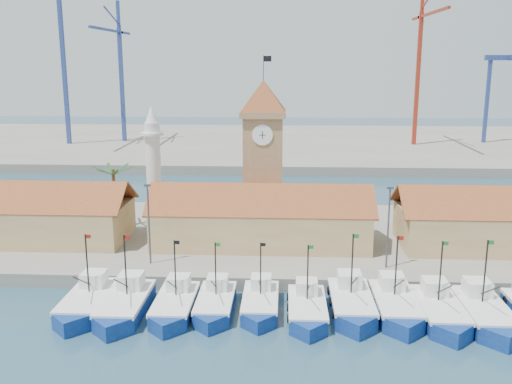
# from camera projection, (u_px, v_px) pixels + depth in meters

# --- Properties ---
(ground) EXTENTS (400.00, 400.00, 0.00)m
(ground) POSITION_uv_depth(u_px,v_px,m) (252.00, 327.00, 51.55)
(ground) COLOR navy
(ground) RESTS_ON ground
(quay) EXTENTS (140.00, 32.00, 1.50)m
(quay) POSITION_uv_depth(u_px,v_px,m) (262.00, 239.00, 74.74)
(quay) COLOR gray
(quay) RESTS_ON ground
(terminal) EXTENTS (240.00, 80.00, 2.00)m
(terminal) POSITION_uv_depth(u_px,v_px,m) (275.00, 144.00, 158.42)
(terminal) COLOR gray
(terminal) RESTS_ON ground
(boat_0) EXTENTS (3.82, 10.45, 7.91)m
(boat_0) POSITION_uv_depth(u_px,v_px,m) (86.00, 304.00, 54.47)
(boat_0) COLOR navy
(boat_0) RESTS_ON ground
(boat_1) EXTENTS (3.88, 10.64, 8.05)m
(boat_1) POSITION_uv_depth(u_px,v_px,m) (125.00, 307.00, 53.80)
(boat_1) COLOR navy
(boat_1) RESTS_ON ground
(boat_2) EXTENTS (3.61, 9.89, 7.48)m
(boat_2) POSITION_uv_depth(u_px,v_px,m) (174.00, 307.00, 53.94)
(boat_2) COLOR navy
(boat_2) RESTS_ON ground
(boat_3) EXTENTS (3.43, 9.40, 7.12)m
(boat_3) POSITION_uv_depth(u_px,v_px,m) (215.00, 305.00, 54.36)
(boat_3) COLOR navy
(boat_3) RESTS_ON ground
(boat_4) EXTENTS (3.40, 9.32, 7.06)m
(boat_4) POSITION_uv_depth(u_px,v_px,m) (260.00, 305.00, 54.52)
(boat_4) COLOR navy
(boat_4) RESTS_ON ground
(boat_5) EXTENTS (3.52, 9.63, 7.29)m
(boat_5) POSITION_uv_depth(u_px,v_px,m) (307.00, 311.00, 53.13)
(boat_5) COLOR navy
(boat_5) RESTS_ON ground
(boat_6) EXTENTS (3.89, 10.65, 8.06)m
(boat_6) POSITION_uv_depth(u_px,v_px,m) (352.00, 305.00, 54.12)
(boat_6) COLOR navy
(boat_6) RESTS_ON ground
(boat_7) EXTENTS (3.86, 10.57, 8.00)m
(boat_7) POSITION_uv_depth(u_px,v_px,m) (396.00, 307.00, 53.70)
(boat_7) COLOR navy
(boat_7) RESTS_ON ground
(boat_8) EXTENTS (3.79, 10.39, 7.86)m
(boat_8) POSITION_uv_depth(u_px,v_px,m) (440.00, 313.00, 52.54)
(boat_8) COLOR navy
(boat_8) RESTS_ON ground
(boat_9) EXTENTS (3.93, 10.75, 8.14)m
(boat_9) POSITION_uv_depth(u_px,v_px,m) (485.00, 315.00, 52.04)
(boat_9) COLOR navy
(boat_9) RESTS_ON ground
(hall_left) EXTENTS (31.20, 10.13, 7.61)m
(hall_left) POSITION_uv_depth(u_px,v_px,m) (7.00, 220.00, 71.69)
(hall_left) COLOR tan
(hall_left) RESTS_ON quay
(hall_center) EXTENTS (27.04, 10.13, 7.61)m
(hall_center) POSITION_uv_depth(u_px,v_px,m) (261.00, 223.00, 70.13)
(hall_center) COLOR tan
(hall_center) RESTS_ON quay
(clock_tower) EXTENTS (5.80, 5.80, 22.70)m
(clock_tower) POSITION_uv_depth(u_px,v_px,m) (263.00, 152.00, 74.19)
(clock_tower) COLOR #A87B56
(clock_tower) RESTS_ON quay
(minaret) EXTENTS (3.00, 3.00, 16.30)m
(minaret) POSITION_uv_depth(u_px,v_px,m) (153.00, 165.00, 77.37)
(minaret) COLOR silver
(minaret) RESTS_ON quay
(palm_tree) EXTENTS (5.60, 5.03, 8.39)m
(palm_tree) POSITION_uv_depth(u_px,v_px,m) (114.00, 193.00, 76.45)
(palm_tree) COLOR brown
(palm_tree) RESTS_ON quay
(lamp_posts) EXTENTS (80.70, 0.25, 9.03)m
(lamp_posts) POSITION_uv_depth(u_px,v_px,m) (263.00, 222.00, 61.76)
(lamp_posts) COLOR #3F3F44
(lamp_posts) RESTS_ON quay
(crane_blue_far) EXTENTS (1.00, 34.41, 48.90)m
(crane_blue_far) POSITION_uv_depth(u_px,v_px,m) (60.00, 38.00, 145.59)
(crane_blue_far) COLOR navy
(crane_blue_far) RESTS_ON terminal
(crane_blue_near) EXTENTS (1.00, 33.48, 37.20)m
(crane_blue_near) POSITION_uv_depth(u_px,v_px,m) (119.00, 65.00, 152.04)
(crane_blue_near) COLOR navy
(crane_blue_near) RESTS_ON terminal
(crane_red_right) EXTENTS (1.00, 35.16, 40.65)m
(crane_red_right) POSITION_uv_depth(u_px,v_px,m) (421.00, 56.00, 144.66)
(crane_red_right) COLOR maroon
(crane_red_right) RESTS_ON terminal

